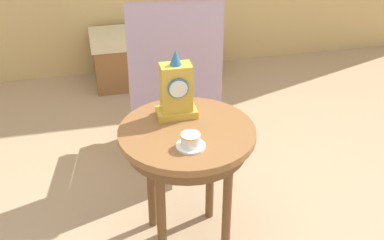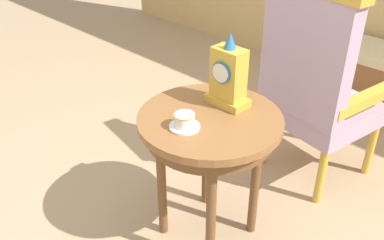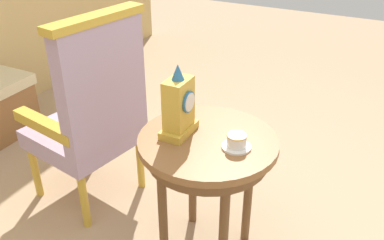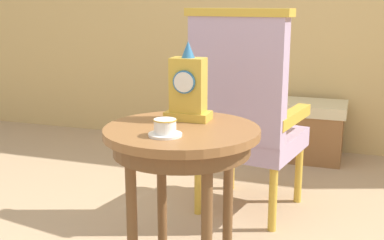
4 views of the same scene
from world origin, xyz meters
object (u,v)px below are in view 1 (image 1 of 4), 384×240
Objects in this scene: mantel_clock at (176,91)px; window_bench at (151,56)px; armchair at (175,76)px; teacup_left at (191,141)px; side_table at (187,146)px.

window_bench is at bearing 85.57° from mantel_clock.
mantel_clock is 0.65m from armchair.
mantel_clock reaches higher than window_bench.
armchair is at bearing 83.13° from teacup_left.
mantel_clock is (-0.02, 0.14, 0.22)m from side_table.
teacup_left is 0.89m from armchair.
armchair reaches higher than window_bench.
mantel_clock is at bearing 91.15° from teacup_left.
teacup_left is (-0.01, -0.14, 0.12)m from side_table.
side_table is 0.26m from mantel_clock.
teacup_left is 0.30m from mantel_clock.
mantel_clock reaches higher than teacup_left.
mantel_clock reaches higher than side_table.
window_bench is (0.13, 2.04, -0.48)m from teacup_left.
armchair is at bearing 82.97° from side_table.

